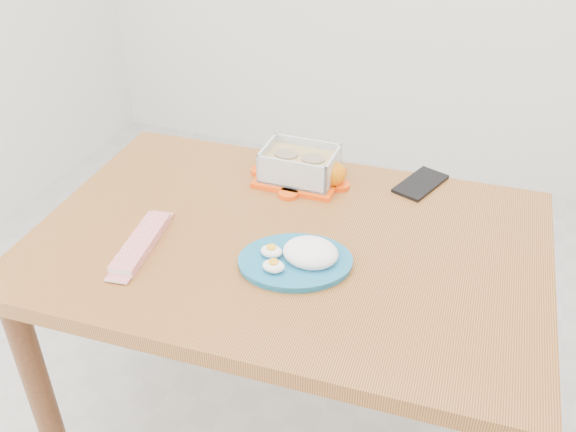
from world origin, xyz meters
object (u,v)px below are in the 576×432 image
(dining_table, at_px, (288,274))
(orange_fruit, at_px, (333,174))
(food_container, at_px, (299,165))
(rice_plate, at_px, (300,257))
(smartphone, at_px, (421,184))

(dining_table, height_order, orange_fruit, orange_fruit)
(food_container, height_order, rice_plate, food_container)
(food_container, relative_size, rice_plate, 0.68)
(food_container, relative_size, orange_fruit, 3.19)
(orange_fruit, xyz_separation_m, smartphone, (0.21, 0.08, -0.03))
(smartphone, bearing_deg, rice_plate, -93.33)
(smartphone, bearing_deg, food_container, -144.11)
(orange_fruit, bearing_deg, smartphone, 21.10)
(dining_table, height_order, rice_plate, rice_plate)
(dining_table, relative_size, smartphone, 7.60)
(dining_table, bearing_deg, rice_plate, -57.38)
(dining_table, xyz_separation_m, smartphone, (0.24, 0.34, 0.11))
(food_container, distance_m, rice_plate, 0.35)
(dining_table, distance_m, rice_plate, 0.16)
(rice_plate, distance_m, smartphone, 0.45)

